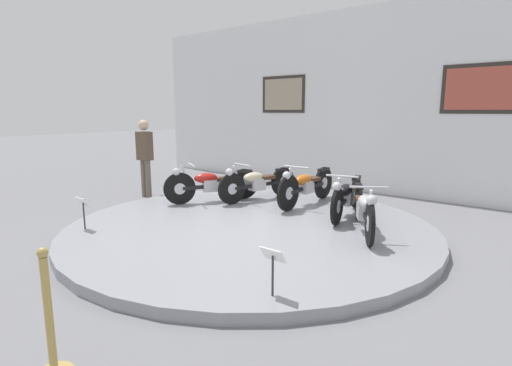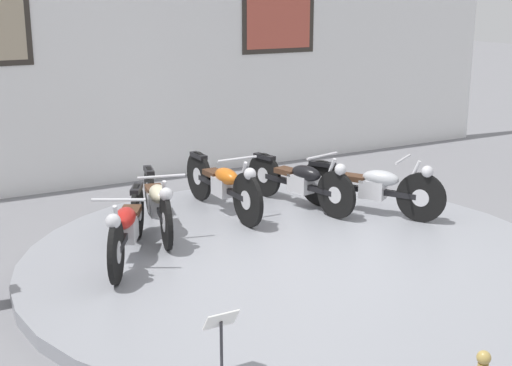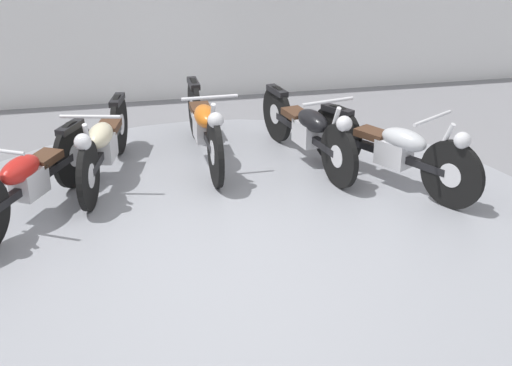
# 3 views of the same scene
# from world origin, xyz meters

# --- Properties ---
(ground_plane) EXTENTS (60.00, 60.00, 0.00)m
(ground_plane) POSITION_xyz_m (0.00, 0.00, 0.00)
(ground_plane) COLOR slate
(display_platform) EXTENTS (5.96, 5.96, 0.15)m
(display_platform) POSITION_xyz_m (0.00, 0.00, 0.07)
(display_platform) COLOR gray
(display_platform) RESTS_ON ground_plane
(back_wall) EXTENTS (14.00, 0.22, 4.40)m
(back_wall) POSITION_xyz_m (0.00, 4.44, 2.20)
(back_wall) COLOR white
(back_wall) RESTS_ON ground_plane
(motorcycle_red) EXTENTS (1.02, 1.76, 0.79)m
(motorcycle_red) POSITION_xyz_m (-1.65, 0.73, 0.53)
(motorcycle_red) COLOR black
(motorcycle_red) RESTS_ON display_platform
(motorcycle_cream) EXTENTS (0.62, 1.93, 0.79)m
(motorcycle_cream) POSITION_xyz_m (-1.01, 1.44, 0.53)
(motorcycle_cream) COLOR black
(motorcycle_cream) RESTS_ON display_platform
(motorcycle_orange) EXTENTS (0.54, 2.02, 0.81)m
(motorcycle_orange) POSITION_xyz_m (0.00, 1.72, 0.54)
(motorcycle_orange) COLOR black
(motorcycle_orange) RESTS_ON display_platform
(motorcycle_black) EXTENTS (0.59, 1.93, 0.78)m
(motorcycle_black) POSITION_xyz_m (1.01, 1.44, 0.52)
(motorcycle_black) COLOR black
(motorcycle_black) RESTS_ON display_platform
(motorcycle_silver) EXTENTS (1.06, 1.73, 0.79)m
(motorcycle_silver) POSITION_xyz_m (1.65, 0.73, 0.53)
(motorcycle_silver) COLOR black
(motorcycle_silver) RESTS_ON display_platform
(info_placard_front_left) EXTENTS (0.26, 0.11, 0.51)m
(info_placard_front_left) POSITION_xyz_m (-1.84, -1.88, 0.51)
(info_placard_front_left) COLOR #333338
(info_placard_front_left) RESTS_ON display_platform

